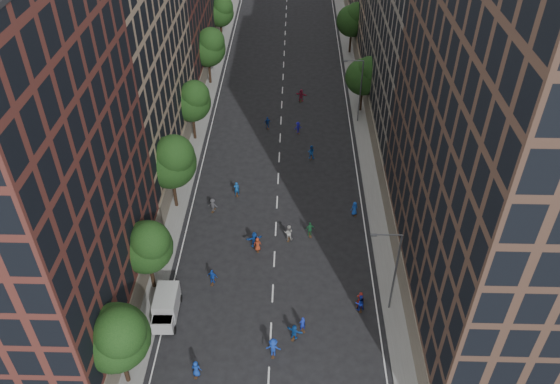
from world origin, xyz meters
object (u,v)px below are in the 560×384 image
Objects in this scene: streetlamp_far at (359,88)px; skater_1 at (302,324)px; cargo_van at (166,307)px; skater_2 at (360,303)px; streetlamp_near at (393,268)px; skater_0 at (196,369)px.

streetlamp_far is 36.68m from skater_1.
cargo_van is at bearing -119.77° from streetlamp_far.
streetlamp_far is at bearing -111.41° from skater_2.
streetlamp_near reaches higher than skater_0.
skater_1 is (8.53, 4.71, -0.04)m from skater_0.
skater_0 is at bearing -155.65° from streetlamp_near.
skater_0 is (3.50, -5.92, -0.42)m from cargo_van.
cargo_van is at bearing -49.90° from skater_0.
cargo_van is 2.46× the size of skater_2.
cargo_van is at bearing -29.25° from skater_1.
skater_1 is (-7.64, -2.60, -4.40)m from streetlamp_near.
streetlamp_far is 43.65m from skater_0.
streetlamp_far is 2.04× the size of cargo_van.
cargo_van is (-19.67, -1.39, -3.94)m from streetlamp_near.
streetlamp_near is at bearing 168.02° from skater_2.
cargo_van is 17.23m from skater_2.
skater_0 is at bearing -60.49° from cargo_van.
streetlamp_near is at bearing -90.00° from streetlamp_far.
skater_2 is (-2.48, -33.22, -4.27)m from streetlamp_far.
streetlamp_far is 5.02× the size of skater_2.
streetlamp_near and streetlamp_far have the same top height.
skater_2 is (17.19, 1.17, -0.33)m from cargo_van.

